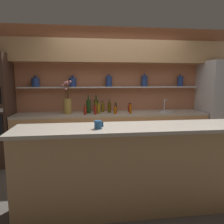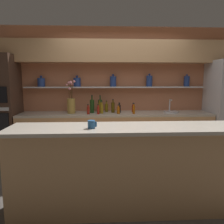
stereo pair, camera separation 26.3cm
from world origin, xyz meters
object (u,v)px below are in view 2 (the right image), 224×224
(bottle_sauce_1, at_px, (88,110))
(bottle_oil_2, at_px, (113,107))
(flower_vase, at_px, (71,103))
(coffee_mug, at_px, (91,124))
(oven_tower, at_px, (1,109))
(bottle_sauce_9, at_px, (98,110))
(bottle_oil_0, at_px, (107,107))
(bottle_sauce_5, at_px, (133,108))
(bottle_wine_3, at_px, (100,105))
(bottle_oil_11, at_px, (100,107))
(bottle_sauce_4, at_px, (134,109))
(bottle_sauce_7, at_px, (118,110))
(bottle_sauce_10, at_px, (119,108))
(bottle_wine_8, at_px, (92,106))
(sink_fixture, at_px, (171,111))
(bottle_oil_6, at_px, (102,109))

(bottle_sauce_1, xyz_separation_m, bottle_oil_2, (0.47, 0.19, 0.03))
(flower_vase, xyz_separation_m, coffee_mug, (0.46, -1.75, -0.05))
(oven_tower, relative_size, bottle_sauce_9, 10.78)
(bottle_oil_0, xyz_separation_m, bottle_sauce_1, (-0.35, -0.28, -0.01))
(bottle_oil_0, distance_m, bottle_sauce_5, 0.53)
(bottle_oil_2, height_order, coffee_mug, bottle_oil_2)
(oven_tower, height_order, bottle_sauce_1, oven_tower)
(bottle_wine_3, relative_size, bottle_oil_11, 1.30)
(bottle_sauce_4, height_order, bottle_oil_11, bottle_oil_11)
(bottle_sauce_7, relative_size, bottle_sauce_10, 0.89)
(bottle_wine_8, relative_size, bottle_sauce_10, 1.75)
(sink_fixture, relative_size, bottle_oil_6, 1.25)
(bottle_oil_0, bearing_deg, bottle_sauce_9, -118.98)
(bottle_oil_2, xyz_separation_m, bottle_wine_8, (-0.41, -0.03, 0.03))
(bottle_sauce_5, distance_m, bottle_oil_11, 0.67)
(flower_vase, relative_size, bottle_wine_8, 1.81)
(bottle_sauce_10, height_order, coffee_mug, bottle_sauce_10)
(bottle_sauce_10, bearing_deg, sink_fixture, -0.18)
(bottle_sauce_1, bearing_deg, bottle_oil_0, 38.95)
(bottle_sauce_1, relative_size, bottle_sauce_7, 1.06)
(bottle_oil_2, relative_size, bottle_sauce_7, 1.47)
(coffee_mug, bearing_deg, sink_fixture, 50.24)
(flower_vase, xyz_separation_m, bottle_wine_3, (0.55, 0.20, -0.07))
(bottle_oil_2, xyz_separation_m, bottle_sauce_5, (0.40, 0.03, -0.03))
(flower_vase, xyz_separation_m, bottle_oil_6, (0.58, -0.04, -0.10))
(bottle_sauce_9, bearing_deg, bottle_sauce_7, 1.79)
(bottle_sauce_9, bearing_deg, bottle_sauce_4, 0.89)
(flower_vase, distance_m, sink_fixture, 1.95)
(bottle_sauce_1, height_order, bottle_sauce_7, bottle_sauce_1)
(bottle_sauce_4, height_order, coffee_mug, bottle_sauce_4)
(oven_tower, xyz_separation_m, bottle_sauce_10, (2.24, 0.02, -0.00))
(bottle_sauce_1, relative_size, bottle_sauce_9, 1.00)
(bottle_wine_3, relative_size, bottle_sauce_9, 1.77)
(bottle_sauce_1, distance_m, bottle_sauce_7, 0.56)
(bottle_oil_0, height_order, bottle_sauce_5, bottle_oil_0)
(bottle_oil_2, xyz_separation_m, bottle_sauce_4, (0.38, -0.18, -0.02))
(bottle_oil_11, distance_m, coffee_mug, 1.86)
(bottle_oil_0, relative_size, bottle_oil_2, 0.86)
(bottle_sauce_7, bearing_deg, bottle_oil_6, 167.60)
(bottle_oil_6, bearing_deg, bottle_oil_2, 27.74)
(flower_vase, distance_m, bottle_sauce_5, 1.21)
(bottle_oil_2, bearing_deg, bottle_wine_8, -176.04)
(bottle_oil_6, bearing_deg, oven_tower, 178.06)
(bottle_sauce_4, bearing_deg, oven_tower, 176.93)
(bottle_oil_6, bearing_deg, coffee_mug, -94.10)
(bottle_wine_8, bearing_deg, bottle_oil_6, -24.96)
(bottle_sauce_4, relative_size, bottle_sauce_5, 1.07)
(bottle_sauce_4, distance_m, bottle_sauce_7, 0.29)
(bottle_sauce_1, bearing_deg, bottle_oil_11, 45.48)
(sink_fixture, relative_size, bottle_oil_0, 1.30)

